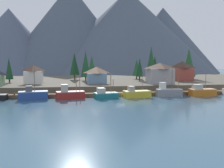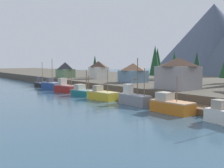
# 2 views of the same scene
# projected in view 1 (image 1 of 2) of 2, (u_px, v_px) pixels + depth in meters

# --- Properties ---
(ground_plane) EXTENTS (400.00, 400.00, 1.00)m
(ground_plane) POSITION_uv_depth(u_px,v_px,m) (110.00, 90.00, 89.06)
(ground_plane) COLOR #335166
(dock) EXTENTS (80.00, 4.00, 1.60)m
(dock) POSITION_uv_depth(u_px,v_px,m) (119.00, 94.00, 71.24)
(dock) COLOR brown
(dock) RESTS_ON ground_plane
(shoreline_bank) EXTENTS (400.00, 56.00, 2.50)m
(shoreline_bank) POSITION_uv_depth(u_px,v_px,m) (106.00, 82.00, 100.71)
(shoreline_bank) COLOR #4C473D
(shoreline_bank) RESTS_ON ground_plane
(mountain_west_peak) EXTENTS (88.42, 88.42, 50.24)m
(mountain_west_peak) POSITION_uv_depth(u_px,v_px,m) (10.00, 41.00, 196.62)
(mountain_west_peak) COLOR #4C566B
(mountain_west_peak) RESTS_ON ground_plane
(mountain_central_peak) EXTENTS (113.19, 113.19, 72.61)m
(mountain_central_peak) POSITION_uv_depth(u_px,v_px,m) (71.00, 29.00, 209.35)
(mountain_central_peak) COLOR #475160
(mountain_central_peak) RESTS_ON ground_plane
(mountain_east_peak) EXTENTS (141.06, 141.06, 67.43)m
(mountain_east_peak) POSITION_uv_depth(u_px,v_px,m) (127.00, 32.00, 207.55)
(mountain_east_peak) COLOR #475160
(mountain_east_peak) RESTS_ON ground_plane
(mountain_far_ridge) EXTENTS (93.74, 93.74, 54.98)m
(mountain_far_ridge) POSITION_uv_depth(u_px,v_px,m) (162.00, 40.00, 216.69)
(mountain_far_ridge) COLOR #475160
(mountain_far_ridge) RESTS_ON ground_plane
(fishing_boat_blue) EXTENTS (7.43, 3.93, 9.09)m
(fishing_boat_blue) POSITION_uv_depth(u_px,v_px,m) (33.00, 95.00, 63.62)
(fishing_boat_blue) COLOR navy
(fishing_boat_blue) RESTS_ON ground_plane
(fishing_boat_red) EXTENTS (7.49, 4.06, 6.38)m
(fishing_boat_red) POSITION_uv_depth(u_px,v_px,m) (70.00, 94.00, 64.93)
(fishing_boat_red) COLOR maroon
(fishing_boat_red) RESTS_ON ground_plane
(fishing_boat_teal) EXTENTS (6.43, 4.02, 6.34)m
(fishing_boat_teal) POSITION_uv_depth(u_px,v_px,m) (105.00, 94.00, 66.36)
(fishing_boat_teal) COLOR #196B70
(fishing_boat_teal) RESTS_ON ground_plane
(fishing_boat_yellow) EXTENTS (7.43, 3.99, 6.48)m
(fishing_boat_yellow) POSITION_uv_depth(u_px,v_px,m) (136.00, 94.00, 67.68)
(fishing_boat_yellow) COLOR gold
(fishing_boat_yellow) RESTS_ON ground_plane
(fishing_boat_grey) EXTENTS (7.13, 2.37, 9.00)m
(fishing_boat_grey) POSITION_uv_depth(u_px,v_px,m) (168.00, 92.00, 69.95)
(fishing_boat_grey) COLOR gray
(fishing_boat_grey) RESTS_ON ground_plane
(fishing_boat_orange) EXTENTS (7.15, 3.21, 6.00)m
(fishing_boat_orange) POSITION_uv_depth(u_px,v_px,m) (202.00, 92.00, 70.97)
(fishing_boat_orange) COLOR #CC6B1E
(fishing_boat_orange) RESTS_ON ground_plane
(house_blue) EXTENTS (6.34, 6.80, 5.41)m
(house_blue) POSITION_uv_depth(u_px,v_px,m) (97.00, 75.00, 82.54)
(house_blue) COLOR #6689A8
(house_blue) RESTS_ON shoreline_bank
(house_grey) EXTENTS (7.93, 6.89, 6.68)m
(house_grey) POSITION_uv_depth(u_px,v_px,m) (160.00, 73.00, 80.71)
(house_grey) COLOR gray
(house_grey) RESTS_ON shoreline_bank
(house_red) EXTENTS (7.74, 4.53, 7.15)m
(house_red) POSITION_uv_depth(u_px,v_px,m) (182.00, 71.00, 92.29)
(house_red) COLOR #9E4238
(house_red) RESTS_ON shoreline_bank
(house_white) EXTENTS (5.78, 5.31, 6.02)m
(house_white) POSITION_uv_depth(u_px,v_px,m) (34.00, 74.00, 81.14)
(house_white) COLOR silver
(house_white) RESTS_ON shoreline_bank
(conifer_near_left) EXTENTS (3.57, 3.57, 9.30)m
(conifer_near_left) POSITION_uv_depth(u_px,v_px,m) (92.00, 66.00, 99.88)
(conifer_near_left) COLOR #4C3823
(conifer_near_left) RESTS_ON shoreline_bank
(conifer_near_right) EXTENTS (3.61, 3.61, 11.04)m
(conifer_near_right) POSITION_uv_depth(u_px,v_px,m) (86.00, 64.00, 93.35)
(conifer_near_right) COLOR #4C3823
(conifer_near_right) RESTS_ON shoreline_bank
(conifer_mid_left) EXTENTS (3.60, 3.60, 9.40)m
(conifer_mid_left) POSITION_uv_depth(u_px,v_px,m) (155.00, 65.00, 111.37)
(conifer_mid_left) COLOR #4C3823
(conifer_mid_left) RESTS_ON shoreline_bank
(conifer_mid_right) EXTENTS (2.56, 2.56, 8.33)m
(conifer_mid_right) POSITION_uv_depth(u_px,v_px,m) (9.00, 69.00, 83.63)
(conifer_mid_right) COLOR #4C3823
(conifer_mid_right) RESTS_ON shoreline_bank
(conifer_back_left) EXTENTS (3.86, 3.86, 10.41)m
(conifer_back_left) POSITION_uv_depth(u_px,v_px,m) (74.00, 64.00, 97.99)
(conifer_back_left) COLOR #4C3823
(conifer_back_left) RESTS_ON shoreline_bank
(conifer_back_right) EXTENTS (4.10, 4.10, 13.00)m
(conifer_back_right) POSITION_uv_depth(u_px,v_px,m) (151.00, 61.00, 98.80)
(conifer_back_right) COLOR #4C3823
(conifer_back_right) RESTS_ON shoreline_bank
(conifer_centre) EXTENTS (5.65, 5.65, 12.16)m
(conifer_centre) POSITION_uv_depth(u_px,v_px,m) (189.00, 63.00, 100.73)
(conifer_centre) COLOR #4C3823
(conifer_centre) RESTS_ON shoreline_bank
(conifer_far_left) EXTENTS (3.44, 3.44, 8.10)m
(conifer_far_left) POSITION_uv_depth(u_px,v_px,m) (137.00, 67.00, 102.00)
(conifer_far_left) COLOR #4C3823
(conifer_far_left) RESTS_ON shoreline_bank
(conifer_far_right) EXTENTS (2.73, 2.73, 8.34)m
(conifer_far_right) POSITION_uv_depth(u_px,v_px,m) (140.00, 67.00, 91.31)
(conifer_far_right) COLOR #4C3823
(conifer_far_right) RESTS_ON shoreline_bank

